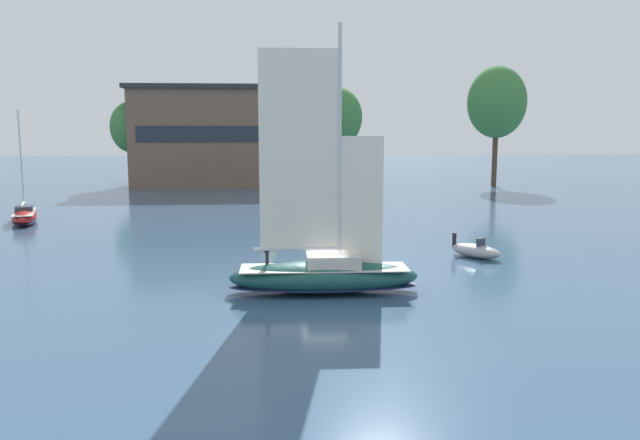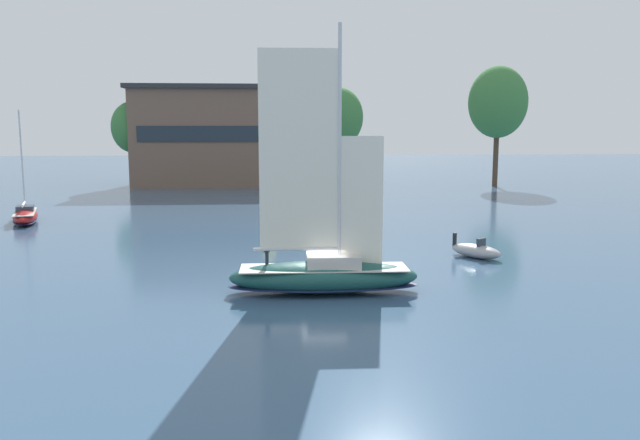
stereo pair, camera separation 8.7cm
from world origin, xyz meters
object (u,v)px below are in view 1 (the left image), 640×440
object	(u,v)px
tree_shore_right	(131,127)
sailboat_main	(324,273)
channel_buoy	(269,237)
tree_shore_center	(497,102)
sailboat_moored_near_marina	(24,215)
motor_tender	(476,251)
tree_shore_left	(338,117)

from	to	relation	value
tree_shore_right	sailboat_main	xyz separation A→B (m)	(25.70, -69.32, -8.54)
channel_buoy	tree_shore_center	bearing A→B (deg)	54.41
sailboat_moored_near_marina	motor_tender	xyz separation A→B (m)	(39.92, -20.43, -0.25)
sailboat_main	channel_buoy	world-z (taller)	sailboat_main
channel_buoy	sailboat_moored_near_marina	bearing A→B (deg)	148.72
tree_shore_center	channel_buoy	distance (m)	65.24
tree_shore_center	sailboat_main	bearing A→B (deg)	-117.03
tree_shore_left	sailboat_moored_near_marina	bearing A→B (deg)	-132.61
tree_shore_left	tree_shore_right	distance (m)	33.76
sailboat_moored_near_marina	tree_shore_left	bearing A→B (deg)	47.39
sailboat_moored_near_marina	motor_tender	size ratio (longest dim) A/B	2.60
sailboat_main	sailboat_moored_near_marina	distance (m)	40.70
tree_shore_left	channel_buoy	distance (m)	56.31
tree_shore_left	sailboat_moored_near_marina	xyz separation A→B (m)	(-36.00, -39.13, -10.60)
tree_shore_left	motor_tender	size ratio (longest dim) A/B	3.74
sailboat_main	motor_tender	world-z (taller)	sailboat_main
tree_shore_right	motor_tender	world-z (taller)	tree_shore_right
tree_shore_left	sailboat_main	bearing A→B (deg)	-96.65
tree_shore_center	sailboat_moored_near_marina	xyz separation A→B (m)	(-61.93, -36.98, -13.02)
tree_shore_center	channel_buoy	world-z (taller)	tree_shore_center
sailboat_main	motor_tender	size ratio (longest dim) A/B	3.47
tree_shore_left	motor_tender	world-z (taller)	tree_shore_left
sailboat_moored_near_marina	channel_buoy	world-z (taller)	sailboat_moored_near_marina
tree_shore_right	channel_buoy	xyz separation A→B (m)	(22.43, -54.79, -8.91)
tree_shore_right	motor_tender	size ratio (longest dim) A/B	3.20
tree_shore_left	sailboat_moored_near_marina	distance (m)	54.22
sailboat_main	channel_buoy	bearing A→B (deg)	102.67
sailboat_main	channel_buoy	xyz separation A→B (m)	(-3.27, 14.53, -0.37)
channel_buoy	motor_tender	bearing A→B (deg)	-19.59
sailboat_moored_near_marina	channel_buoy	bearing A→B (deg)	-31.28
tree_shore_right	sailboat_moored_near_marina	world-z (taller)	tree_shore_right
sailboat_main	tree_shore_right	bearing A→B (deg)	110.34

